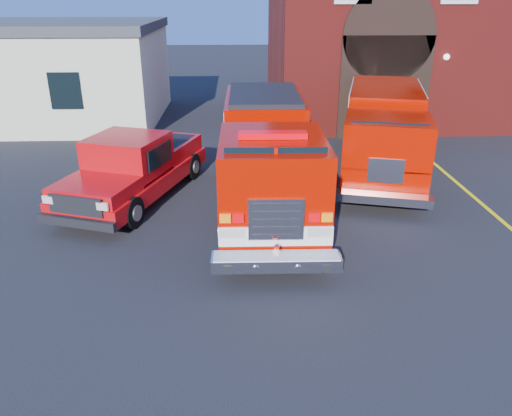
{
  "coord_description": "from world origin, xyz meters",
  "views": [
    {
      "loc": [
        -0.38,
        -10.84,
        5.45
      ],
      "look_at": [
        0.0,
        -1.2,
        1.3
      ],
      "focal_mm": 35.0,
      "sensor_mm": 36.0,
      "label": 1
    }
  ],
  "objects_px": {
    "side_building": "(48,71)",
    "fire_engine": "(267,154)",
    "fire_station": "(433,21)",
    "pickup_truck": "(135,168)",
    "secondary_truck": "(384,129)"
  },
  "relations": [
    {
      "from": "side_building",
      "to": "pickup_truck",
      "type": "relative_size",
      "value": 1.66
    },
    {
      "from": "side_building",
      "to": "fire_engine",
      "type": "distance_m",
      "value": 14.29
    },
    {
      "from": "fire_station",
      "to": "pickup_truck",
      "type": "height_order",
      "value": "fire_station"
    },
    {
      "from": "secondary_truck",
      "to": "pickup_truck",
      "type": "bearing_deg",
      "value": -163.8
    },
    {
      "from": "fire_station",
      "to": "side_building",
      "type": "bearing_deg",
      "value": -176.86
    },
    {
      "from": "pickup_truck",
      "to": "secondary_truck",
      "type": "height_order",
      "value": "secondary_truck"
    },
    {
      "from": "pickup_truck",
      "to": "secondary_truck",
      "type": "bearing_deg",
      "value": 16.2
    },
    {
      "from": "fire_engine",
      "to": "fire_station",
      "type": "bearing_deg",
      "value": 53.82
    },
    {
      "from": "fire_engine",
      "to": "pickup_truck",
      "type": "bearing_deg",
      "value": 172.81
    },
    {
      "from": "side_building",
      "to": "fire_engine",
      "type": "xyz_separation_m",
      "value": [
        9.44,
        -10.71,
        -0.79
      ]
    },
    {
      "from": "pickup_truck",
      "to": "fire_engine",
      "type": "bearing_deg",
      "value": -7.19
    },
    {
      "from": "fire_engine",
      "to": "secondary_truck",
      "type": "bearing_deg",
      "value": 34.19
    },
    {
      "from": "side_building",
      "to": "pickup_truck",
      "type": "height_order",
      "value": "side_building"
    },
    {
      "from": "fire_station",
      "to": "secondary_truck",
      "type": "relative_size",
      "value": 1.85
    },
    {
      "from": "fire_station",
      "to": "side_building",
      "type": "height_order",
      "value": "fire_station"
    }
  ]
}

